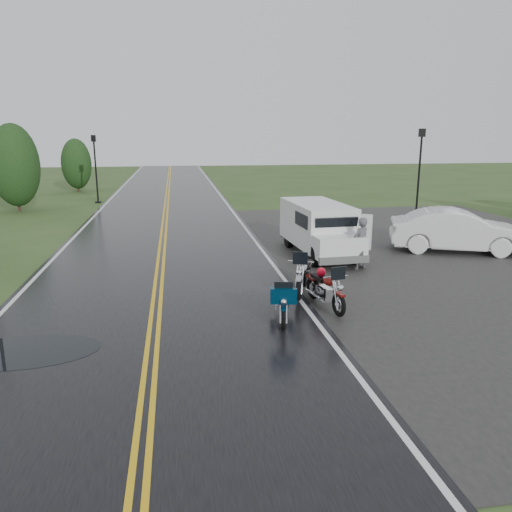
{
  "coord_description": "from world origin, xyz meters",
  "views": [
    {
      "loc": [
        0.61,
        -11.6,
        4.38
      ],
      "look_at": [
        2.8,
        2.0,
        1.0
      ],
      "focal_mm": 35.0,
      "sensor_mm": 36.0,
      "label": 1
    }
  ],
  "objects_px": {
    "motorcycle_silver": "(299,279)",
    "sedan_white": "(457,231)",
    "lamp_post_far_right": "(419,171)",
    "van_white": "(315,239)",
    "lamp_post_far_left": "(96,169)",
    "motorcycle_teal": "(284,309)",
    "motorcycle_red": "(339,295)",
    "person_at_van": "(361,244)"
  },
  "relations": [
    {
      "from": "sedan_white",
      "to": "lamp_post_far_right",
      "type": "height_order",
      "value": "lamp_post_far_right"
    },
    {
      "from": "motorcycle_silver",
      "to": "van_white",
      "type": "bearing_deg",
      "value": 90.85
    },
    {
      "from": "van_white",
      "to": "lamp_post_far_right",
      "type": "bearing_deg",
      "value": 46.48
    },
    {
      "from": "lamp_post_far_left",
      "to": "lamp_post_far_right",
      "type": "xyz_separation_m",
      "value": [
        18.59,
        -7.1,
        0.18
      ]
    },
    {
      "from": "motorcycle_teal",
      "to": "lamp_post_far_right",
      "type": "distance_m",
      "value": 19.8
    },
    {
      "from": "motorcycle_silver",
      "to": "lamp_post_far_left",
      "type": "xyz_separation_m",
      "value": [
        -8.15,
        21.35,
        1.54
      ]
    },
    {
      "from": "motorcycle_silver",
      "to": "lamp_post_far_right",
      "type": "bearing_deg",
      "value": 76.3
    },
    {
      "from": "van_white",
      "to": "lamp_post_far_left",
      "type": "height_order",
      "value": "lamp_post_far_left"
    },
    {
      "from": "lamp_post_far_left",
      "to": "motorcycle_teal",
      "type": "bearing_deg",
      "value": -72.56
    },
    {
      "from": "van_white",
      "to": "lamp_post_far_left",
      "type": "xyz_separation_m",
      "value": [
        -9.53,
        17.88,
        1.21
      ]
    },
    {
      "from": "lamp_post_far_left",
      "to": "sedan_white",
      "type": "bearing_deg",
      "value": -47.06
    },
    {
      "from": "motorcycle_silver",
      "to": "sedan_white",
      "type": "height_order",
      "value": "sedan_white"
    },
    {
      "from": "van_white",
      "to": "person_at_van",
      "type": "xyz_separation_m",
      "value": [
        1.41,
        -0.53,
        -0.11
      ]
    },
    {
      "from": "motorcycle_red",
      "to": "person_at_van",
      "type": "relative_size",
      "value": 1.19
    },
    {
      "from": "lamp_post_far_right",
      "to": "van_white",
      "type": "bearing_deg",
      "value": -130.06
    },
    {
      "from": "motorcycle_teal",
      "to": "van_white",
      "type": "height_order",
      "value": "van_white"
    },
    {
      "from": "lamp_post_far_right",
      "to": "motorcycle_silver",
      "type": "bearing_deg",
      "value": -126.24
    },
    {
      "from": "van_white",
      "to": "sedan_white",
      "type": "distance_m",
      "value": 6.06
    },
    {
      "from": "person_at_van",
      "to": "sedan_white",
      "type": "relative_size",
      "value": 0.35
    },
    {
      "from": "motorcycle_red",
      "to": "person_at_van",
      "type": "height_order",
      "value": "person_at_van"
    },
    {
      "from": "sedan_white",
      "to": "motorcycle_silver",
      "type": "bearing_deg",
      "value": 143.87
    },
    {
      "from": "motorcycle_silver",
      "to": "sedan_white",
      "type": "distance_m",
      "value": 8.71
    },
    {
      "from": "motorcycle_teal",
      "to": "motorcycle_silver",
      "type": "relative_size",
      "value": 0.86
    },
    {
      "from": "motorcycle_silver",
      "to": "sedan_white",
      "type": "relative_size",
      "value": 0.45
    },
    {
      "from": "motorcycle_silver",
      "to": "person_at_van",
      "type": "height_order",
      "value": "person_at_van"
    },
    {
      "from": "motorcycle_red",
      "to": "lamp_post_far_right",
      "type": "relative_size",
      "value": 0.43
    },
    {
      "from": "sedan_white",
      "to": "lamp_post_far_left",
      "type": "height_order",
      "value": "lamp_post_far_left"
    },
    {
      "from": "motorcycle_red",
      "to": "lamp_post_far_right",
      "type": "bearing_deg",
      "value": 48.61
    },
    {
      "from": "motorcycle_teal",
      "to": "lamp_post_far_left",
      "type": "distance_m",
      "value": 24.44
    },
    {
      "from": "motorcycle_red",
      "to": "motorcycle_silver",
      "type": "relative_size",
      "value": 0.93
    },
    {
      "from": "motorcycle_silver",
      "to": "person_at_van",
      "type": "relative_size",
      "value": 1.27
    },
    {
      "from": "motorcycle_silver",
      "to": "sedan_white",
      "type": "xyz_separation_m",
      "value": [
        7.3,
        4.74,
        0.16
      ]
    },
    {
      "from": "motorcycle_silver",
      "to": "van_white",
      "type": "distance_m",
      "value": 3.75
    },
    {
      "from": "motorcycle_red",
      "to": "motorcycle_silver",
      "type": "bearing_deg",
      "value": 107.51
    },
    {
      "from": "van_white",
      "to": "lamp_post_far_right",
      "type": "xyz_separation_m",
      "value": [
        9.06,
        10.78,
        1.39
      ]
    },
    {
      "from": "motorcycle_teal",
      "to": "sedan_white",
      "type": "height_order",
      "value": "sedan_white"
    },
    {
      "from": "motorcycle_teal",
      "to": "sedan_white",
      "type": "distance_m",
      "value": 10.52
    },
    {
      "from": "motorcycle_teal",
      "to": "lamp_post_far_right",
      "type": "xyz_separation_m",
      "value": [
        11.28,
        16.17,
        1.81
      ]
    },
    {
      "from": "motorcycle_silver",
      "to": "person_at_van",
      "type": "distance_m",
      "value": 4.06
    },
    {
      "from": "motorcycle_teal",
      "to": "person_at_van",
      "type": "xyz_separation_m",
      "value": [
        3.63,
        4.86,
        0.3
      ]
    },
    {
      "from": "person_at_van",
      "to": "lamp_post_far_left",
      "type": "relative_size",
      "value": 0.39
    },
    {
      "from": "van_white",
      "to": "person_at_van",
      "type": "distance_m",
      "value": 1.51
    }
  ]
}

